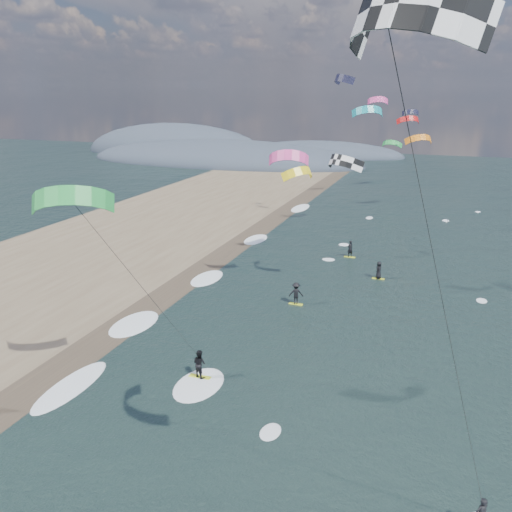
% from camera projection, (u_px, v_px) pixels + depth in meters
% --- Properties ---
extents(ground, '(260.00, 260.00, 0.00)m').
position_uv_depth(ground, '(184.00, 495.00, 23.89)').
color(ground, black).
rests_on(ground, ground).
extents(wet_sand_strip, '(3.00, 240.00, 0.00)m').
position_uv_depth(wet_sand_strip, '(85.00, 352.00, 36.74)').
color(wet_sand_strip, '#382D23').
rests_on(wet_sand_strip, ground).
extents(coastal_hills, '(80.00, 41.00, 15.00)m').
position_uv_depth(coastal_hills, '(216.00, 157.00, 135.59)').
color(coastal_hills, '#3D4756').
rests_on(coastal_hills, ground).
extents(kitesurfer_near_a, '(7.61, 9.13, 19.03)m').
position_uv_depth(kitesurfer_near_a, '(417.00, 178.00, 14.42)').
color(kitesurfer_near_a, yellow).
rests_on(kitesurfer_near_a, ground).
extents(kitesurfer_near_b, '(7.14, 8.89, 12.82)m').
position_uv_depth(kitesurfer_near_b, '(115.00, 261.00, 28.06)').
color(kitesurfer_near_b, yellow).
rests_on(kitesurfer_near_b, ground).
extents(far_kitesurfers, '(6.45, 14.95, 1.80)m').
position_uv_depth(far_kitesurfers, '(330.00, 277.00, 48.25)').
color(far_kitesurfers, yellow).
rests_on(far_kitesurfers, ground).
extents(bg_kite_field, '(12.74, 67.97, 11.15)m').
position_uv_depth(bg_kite_field, '(377.00, 125.00, 69.85)').
color(bg_kite_field, red).
rests_on(bg_kite_field, ground).
extents(shoreline_surf, '(2.40, 79.40, 0.11)m').
position_uv_depth(shoreline_surf, '(139.00, 326.00, 40.65)').
color(shoreline_surf, white).
rests_on(shoreline_surf, ground).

